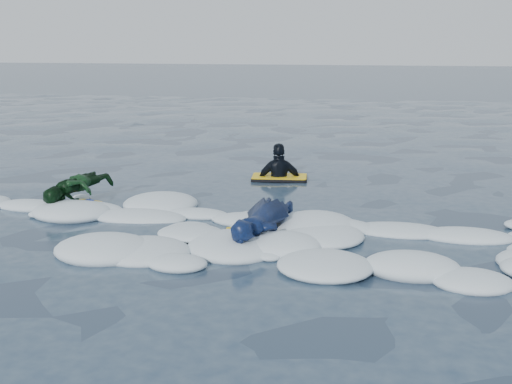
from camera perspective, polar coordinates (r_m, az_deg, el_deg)
ground at (r=8.12m, az=-10.97°, el=-5.13°), size 120.00×120.00×0.00m
foam_band at (r=9.04m, az=-8.54°, el=-3.12°), size 12.00×3.10×0.30m
prone_woman_unit at (r=8.38m, az=0.47°, el=-2.67°), size 1.07×1.77×0.44m
prone_child_unit at (r=10.34m, az=-15.55°, el=0.10°), size 0.96×1.40×0.50m
waiting_rider_unit at (r=11.96m, az=2.09°, el=0.74°), size 1.08×0.67×1.54m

